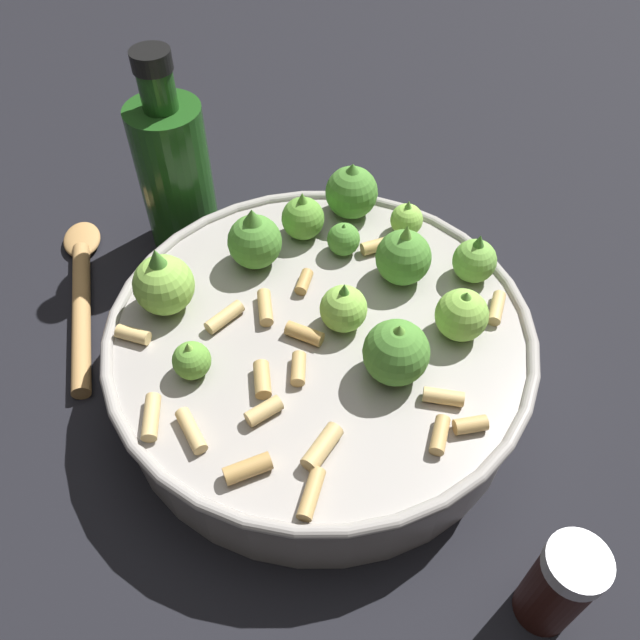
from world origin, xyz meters
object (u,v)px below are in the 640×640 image
at_px(cooking_pan, 321,342).
at_px(pepper_shaker, 559,586).
at_px(wooden_spoon, 82,287).
at_px(olive_oil_bottle, 175,172).

bearing_deg(cooking_pan, pepper_shaker, -2.51).
distance_m(cooking_pan, wooden_spoon, 0.24).
distance_m(pepper_shaker, wooden_spoon, 0.46).
bearing_deg(cooking_pan, olive_oil_bottle, 178.84).
distance_m(olive_oil_bottle, wooden_spoon, 0.14).
bearing_deg(pepper_shaker, wooden_spoon, -167.15).
distance_m(pepper_shaker, olive_oil_bottle, 0.46).
bearing_deg(cooking_pan, wooden_spoon, -152.05).
bearing_deg(pepper_shaker, cooking_pan, 177.49).
relative_size(pepper_shaker, wooden_spoon, 0.42).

